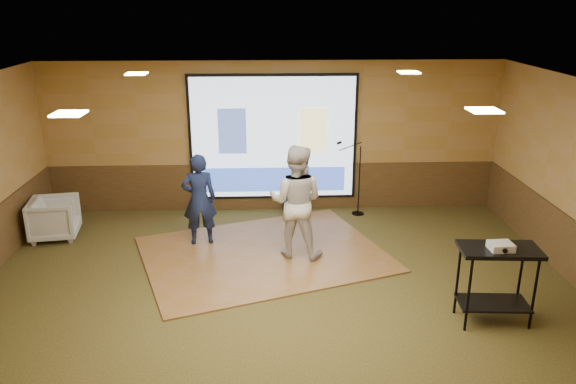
{
  "coord_description": "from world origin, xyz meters",
  "views": [
    {
      "loc": [
        -0.15,
        -7.38,
        4.1
      ],
      "look_at": [
        0.18,
        0.74,
        1.3
      ],
      "focal_mm": 35.0,
      "sensor_mm": 36.0,
      "label": 1
    }
  ],
  "objects_px": {
    "banquet_chair": "(55,218)",
    "player_left": "(199,199)",
    "dance_floor": "(264,254)",
    "av_table": "(497,269)",
    "projector_screen": "(273,139)",
    "mic_stand": "(356,191)",
    "player_right": "(296,201)",
    "projector": "(501,246)",
    "duffel_bag": "(295,205)"
  },
  "relations": [
    {
      "from": "projector_screen",
      "to": "mic_stand",
      "type": "height_order",
      "value": "projector_screen"
    },
    {
      "from": "av_table",
      "to": "duffel_bag",
      "type": "bearing_deg",
      "value": 120.01
    },
    {
      "from": "projector",
      "to": "av_table",
      "type": "bearing_deg",
      "value": 67.49
    },
    {
      "from": "projector",
      "to": "mic_stand",
      "type": "height_order",
      "value": "mic_stand"
    },
    {
      "from": "projector_screen",
      "to": "player_right",
      "type": "bearing_deg",
      "value": -81.54
    },
    {
      "from": "dance_floor",
      "to": "player_right",
      "type": "height_order",
      "value": "player_right"
    },
    {
      "from": "projector_screen",
      "to": "mic_stand",
      "type": "relative_size",
      "value": 2.19
    },
    {
      "from": "av_table",
      "to": "banquet_chair",
      "type": "bearing_deg",
      "value": 155.69
    },
    {
      "from": "player_left",
      "to": "banquet_chair",
      "type": "bearing_deg",
      "value": -17.96
    },
    {
      "from": "mic_stand",
      "to": "duffel_bag",
      "type": "bearing_deg",
      "value": -178.09
    },
    {
      "from": "av_table",
      "to": "mic_stand",
      "type": "xyz_separation_m",
      "value": [
        -1.21,
        4.02,
        -0.28
      ]
    },
    {
      "from": "projector",
      "to": "duffel_bag",
      "type": "bearing_deg",
      "value": 117.06
    },
    {
      "from": "projector_screen",
      "to": "projector",
      "type": "distance_m",
      "value": 5.26
    },
    {
      "from": "dance_floor",
      "to": "duffel_bag",
      "type": "bearing_deg",
      "value": 72.09
    },
    {
      "from": "dance_floor",
      "to": "av_table",
      "type": "xyz_separation_m",
      "value": [
        3.05,
        -2.18,
        0.76
      ]
    },
    {
      "from": "dance_floor",
      "to": "av_table",
      "type": "height_order",
      "value": "av_table"
    },
    {
      "from": "player_right",
      "to": "projector",
      "type": "xyz_separation_m",
      "value": [
        2.49,
        -2.18,
        0.15
      ]
    },
    {
      "from": "av_table",
      "to": "projector",
      "type": "height_order",
      "value": "projector"
    },
    {
      "from": "av_table",
      "to": "duffel_bag",
      "type": "height_order",
      "value": "av_table"
    },
    {
      "from": "projector_screen",
      "to": "player_left",
      "type": "distance_m",
      "value": 2.22
    },
    {
      "from": "player_left",
      "to": "av_table",
      "type": "distance_m",
      "value": 4.94
    },
    {
      "from": "projector",
      "to": "mic_stand",
      "type": "distance_m",
      "value": 4.29
    },
    {
      "from": "duffel_bag",
      "to": "projector",
      "type": "bearing_deg",
      "value": -60.55
    },
    {
      "from": "player_right",
      "to": "mic_stand",
      "type": "distance_m",
      "value": 2.35
    },
    {
      "from": "player_left",
      "to": "mic_stand",
      "type": "bearing_deg",
      "value": -164.93
    },
    {
      "from": "dance_floor",
      "to": "banquet_chair",
      "type": "bearing_deg",
      "value": 166.65
    },
    {
      "from": "projector_screen",
      "to": "player_right",
      "type": "relative_size",
      "value": 1.76
    },
    {
      "from": "projector_screen",
      "to": "banquet_chair",
      "type": "bearing_deg",
      "value": -162.03
    },
    {
      "from": "mic_stand",
      "to": "player_right",
      "type": "bearing_deg",
      "value": -115.23
    },
    {
      "from": "projector_screen",
      "to": "av_table",
      "type": "distance_m",
      "value": 5.25
    },
    {
      "from": "projector",
      "to": "duffel_bag",
      "type": "xyz_separation_m",
      "value": [
        -2.39,
        4.23,
        -0.98
      ]
    },
    {
      "from": "mic_stand",
      "to": "dance_floor",
      "type": "bearing_deg",
      "value": -125.81
    },
    {
      "from": "av_table",
      "to": "projector",
      "type": "distance_m",
      "value": 0.35
    },
    {
      "from": "player_left",
      "to": "projector",
      "type": "relative_size",
      "value": 5.57
    },
    {
      "from": "player_left",
      "to": "player_right",
      "type": "relative_size",
      "value": 0.85
    },
    {
      "from": "projector_screen",
      "to": "player_left",
      "type": "xyz_separation_m",
      "value": [
        -1.31,
        -1.68,
        -0.64
      ]
    },
    {
      "from": "av_table",
      "to": "banquet_chair",
      "type": "distance_m",
      "value": 7.48
    },
    {
      "from": "banquet_chair",
      "to": "player_left",
      "type": "bearing_deg",
      "value": -106.64
    },
    {
      "from": "duffel_bag",
      "to": "dance_floor",
      "type": "bearing_deg",
      "value": -107.91
    },
    {
      "from": "dance_floor",
      "to": "projector",
      "type": "bearing_deg",
      "value": -36.48
    },
    {
      "from": "dance_floor",
      "to": "duffel_bag",
      "type": "distance_m",
      "value": 2.09
    },
    {
      "from": "dance_floor",
      "to": "projector_screen",
      "type": "bearing_deg",
      "value": 84.59
    },
    {
      "from": "projector_screen",
      "to": "projector",
      "type": "relative_size",
      "value": 11.45
    },
    {
      "from": "projector",
      "to": "duffel_bag",
      "type": "height_order",
      "value": "projector"
    },
    {
      "from": "player_left",
      "to": "banquet_chair",
      "type": "xyz_separation_m",
      "value": [
        -2.66,
        0.4,
        -0.46
      ]
    },
    {
      "from": "projector_screen",
      "to": "projector",
      "type": "bearing_deg",
      "value": -57.39
    },
    {
      "from": "player_right",
      "to": "player_left",
      "type": "bearing_deg",
      "value": -2.98
    },
    {
      "from": "player_right",
      "to": "banquet_chair",
      "type": "relative_size",
      "value": 2.32
    },
    {
      "from": "dance_floor",
      "to": "player_left",
      "type": "height_order",
      "value": "player_left"
    },
    {
      "from": "projector_screen",
      "to": "projector",
      "type": "height_order",
      "value": "projector_screen"
    }
  ]
}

